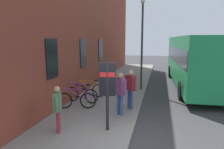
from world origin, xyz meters
TOP-DOWN VIEW (x-y plane):
  - ground at (6.00, -1.00)m, footprint 60.00×60.00m
  - sidewalk_pavement at (8.00, 1.75)m, footprint 24.00×3.50m
  - station_facade at (8.99, 3.80)m, footprint 22.00×0.65m
  - bicycle_mid_rack at (2.68, 2.76)m, footprint 0.57×1.74m
  - bicycle_far_end at (3.61, 2.87)m, footprint 0.48×1.76m
  - bicycle_under_window at (4.52, 2.81)m, footprint 0.64×1.72m
  - transit_info_sign at (0.84, 0.86)m, footprint 0.19×0.55m
  - city_bus at (9.04, -3.00)m, footprint 10.60×2.98m
  - pedestrian_crossing_street at (3.20, 0.42)m, footprint 0.51×0.54m
  - pedestrian_by_facade at (0.29, 2.39)m, footprint 0.57×0.37m
  - pedestrian_near_bus at (2.33, 0.72)m, footprint 0.51×0.55m
  - street_lamp at (6.99, 0.30)m, footprint 0.28×0.28m

SIDE VIEW (x-z plane):
  - ground at x=6.00m, z-range 0.00..0.00m
  - sidewalk_pavement at x=8.00m, z-range 0.00..0.12m
  - bicycle_mid_rack at x=2.68m, z-range 0.02..1.00m
  - bicycle_under_window at x=4.52m, z-range 0.02..1.00m
  - bicycle_far_end at x=3.61m, z-range 0.02..1.00m
  - pedestrian_by_facade at x=0.29m, z-range 0.29..1.86m
  - pedestrian_crossing_street at x=3.20m, z-range 0.31..2.05m
  - pedestrian_near_bus at x=2.33m, z-range 0.31..2.06m
  - transit_info_sign at x=0.84m, z-range 0.52..2.92m
  - city_bus at x=9.04m, z-range 0.24..3.59m
  - street_lamp at x=6.99m, z-range 0.60..5.99m
  - station_facade at x=8.99m, z-range -0.01..9.80m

